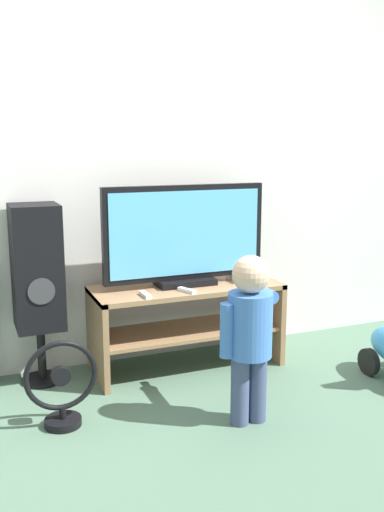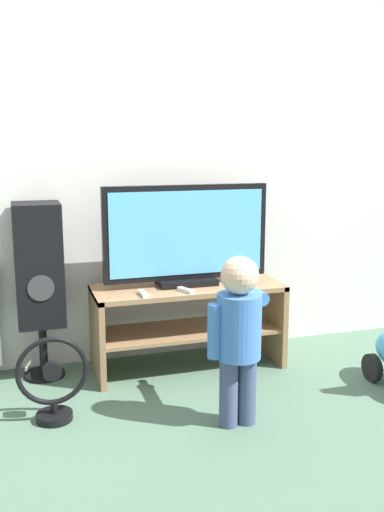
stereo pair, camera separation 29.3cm
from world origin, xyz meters
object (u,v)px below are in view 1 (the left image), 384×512
Objects in this scene: game_console at (235,277)px; speaker_tower at (37,270)px; child at (249,325)px; floor_fan at (61,388)px; remote_primary at (145,295)px; remote_secondary at (187,290)px; television at (185,236)px.

speaker_tower is (-1.25, 0.12, 0.12)m from game_console.
child is 1.01m from floor_fan.
child reaches higher than remote_primary.
remote_secondary is at bearing -17.58° from speaker_tower.
remote_secondary is (-0.06, -0.18, -0.30)m from television.
remote_primary is at bearing -151.22° from television.
child is (-0.32, -0.81, -0.05)m from game_console.
remote_primary is 0.75m from floor_fan.
television is at bearing 175.60° from game_console.
remote_secondary is (-0.40, -0.15, -0.02)m from game_console.
speaker_tower is at bearing 174.55° from game_console.
game_console is at bearing 21.92° from floor_fan.
speaker_tower reaches higher than floor_fan.
game_console is at bearing -4.40° from television.
remote_secondary is 0.67m from child.
game_console is 0.69m from remote_primary.
remote_primary is 0.75m from child.
speaker_tower is 0.78m from floor_fan.
television reaches higher than child.
floor_fan is at bearing -149.55° from television.
television is 7.98× the size of remote_secondary.
remote_secondary is (0.26, 0.00, 0.00)m from remote_primary.
television is 8.11× the size of remote_primary.
child reaches higher than remote_secondary.
television is 1.22m from floor_fan.
television is 0.90m from child.
television reaches higher than floor_fan.
remote_secondary is 0.12× the size of speaker_tower.
game_console reaches higher than remote_primary.
television is 0.48m from remote_primary.
television is 1.19× the size of child.
television is at bearing 71.32° from remote_secondary.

